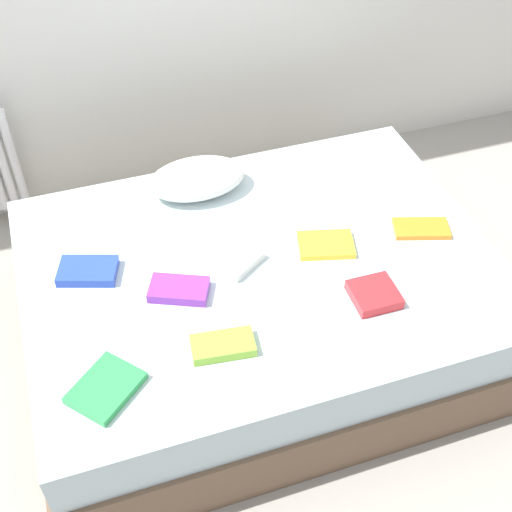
# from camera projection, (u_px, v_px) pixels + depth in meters

# --- Properties ---
(ground_plane) EXTENTS (8.00, 8.00, 0.00)m
(ground_plane) POSITION_uv_depth(u_px,v_px,m) (259.00, 336.00, 3.21)
(ground_plane) COLOR #9E998E
(bed) EXTENTS (2.00, 1.50, 0.50)m
(bed) POSITION_uv_depth(u_px,v_px,m) (260.00, 301.00, 3.04)
(bed) COLOR brown
(bed) RESTS_ON ground
(pillow) EXTENTS (0.45, 0.28, 0.14)m
(pillow) POSITION_uv_depth(u_px,v_px,m) (197.00, 178.00, 3.15)
(pillow) COLOR white
(pillow) RESTS_ON bed
(textbook_yellow) EXTENTS (0.27, 0.22, 0.03)m
(textbook_yellow) POSITION_uv_depth(u_px,v_px,m) (326.00, 245.00, 2.91)
(textbook_yellow) COLOR yellow
(textbook_yellow) RESTS_ON bed
(textbook_purple) EXTENTS (0.27, 0.22, 0.04)m
(textbook_purple) POSITION_uv_depth(u_px,v_px,m) (179.00, 290.00, 2.71)
(textbook_purple) COLOR purple
(textbook_purple) RESTS_ON bed
(textbook_blue) EXTENTS (0.27, 0.22, 0.04)m
(textbook_blue) POSITION_uv_depth(u_px,v_px,m) (88.00, 271.00, 2.79)
(textbook_blue) COLOR #2847B7
(textbook_blue) RESTS_ON bed
(textbook_green) EXTENTS (0.30, 0.30, 0.03)m
(textbook_green) POSITION_uv_depth(u_px,v_px,m) (106.00, 388.00, 2.38)
(textbook_green) COLOR green
(textbook_green) RESTS_ON bed
(textbook_orange) EXTENTS (0.27, 0.19, 0.02)m
(textbook_orange) POSITION_uv_depth(u_px,v_px,m) (421.00, 229.00, 2.99)
(textbook_orange) COLOR orange
(textbook_orange) RESTS_ON bed
(textbook_red) EXTENTS (0.18, 0.18, 0.05)m
(textbook_red) POSITION_uv_depth(u_px,v_px,m) (374.00, 294.00, 2.69)
(textbook_red) COLOR red
(textbook_red) RESTS_ON bed
(textbook_white) EXTENTS (0.25, 0.25, 0.04)m
(textbook_white) POSITION_uv_depth(u_px,v_px,m) (235.00, 258.00, 2.84)
(textbook_white) COLOR white
(textbook_white) RESTS_ON bed
(textbook_lime) EXTENTS (0.25, 0.15, 0.04)m
(textbook_lime) POSITION_uv_depth(u_px,v_px,m) (223.00, 346.00, 2.51)
(textbook_lime) COLOR #8CC638
(textbook_lime) RESTS_ON bed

